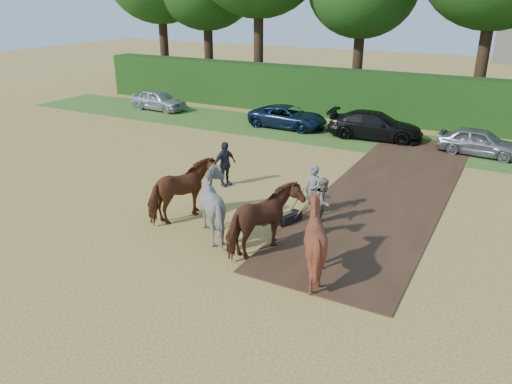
{
  "coord_description": "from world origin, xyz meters",
  "views": [
    {
      "loc": [
        5.67,
        -12.03,
        7.34
      ],
      "look_at": [
        -1.47,
        1.17,
        1.4
      ],
      "focal_mm": 35.0,
      "sensor_mm": 36.0,
      "label": 1
    }
  ],
  "objects": [
    {
      "name": "parked_cars",
      "position": [
        2.07,
        14.12,
        0.7
      ],
      "size": [
        36.47,
        3.48,
        1.47
      ],
      "color": "#B3B6BA",
      "rests_on": "ground"
    },
    {
      "name": "ground",
      "position": [
        0.0,
        0.0,
        0.0
      ],
      "size": [
        120.0,
        120.0,
        0.0
      ],
      "primitive_type": "plane",
      "color": "gold",
      "rests_on": "ground"
    },
    {
      "name": "spectator_near",
      "position": [
        0.27,
        2.8,
        0.83
      ],
      "size": [
        0.79,
        0.93,
        1.66
      ],
      "primitive_type": "imported",
      "rotation": [
        0.0,
        0.0,
        1.35
      ],
      "color": "tan",
      "rests_on": "ground"
    },
    {
      "name": "grass_verge",
      "position": [
        0.0,
        14.0,
        0.01
      ],
      "size": [
        50.0,
        5.0,
        0.03
      ],
      "primitive_type": "cube",
      "color": "#38601E",
      "rests_on": "ground"
    },
    {
      "name": "plough_team",
      "position": [
        -1.38,
        0.23,
        1.06
      ],
      "size": [
        7.42,
        5.38,
        2.14
      ],
      "color": "brown",
      "rests_on": "ground"
    },
    {
      "name": "spectator_far",
      "position": [
        -4.64,
        4.35,
        0.93
      ],
      "size": [
        0.79,
        1.18,
        1.86
      ],
      "primitive_type": "imported",
      "rotation": [
        0.0,
        0.0,
        1.23
      ],
      "color": "#242630",
      "rests_on": "ground"
    },
    {
      "name": "earth_strip",
      "position": [
        1.5,
        7.0,
        0.03
      ],
      "size": [
        4.5,
        17.0,
        0.05
      ],
      "primitive_type": "cube",
      "color": "#472D1C",
      "rests_on": "ground"
    },
    {
      "name": "hedgerow",
      "position": [
        0.0,
        18.5,
        1.5
      ],
      "size": [
        46.0,
        1.6,
        3.0
      ],
      "primitive_type": "cube",
      "color": "#14380F",
      "rests_on": "ground"
    }
  ]
}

